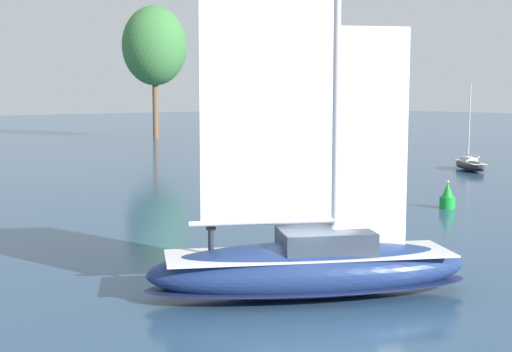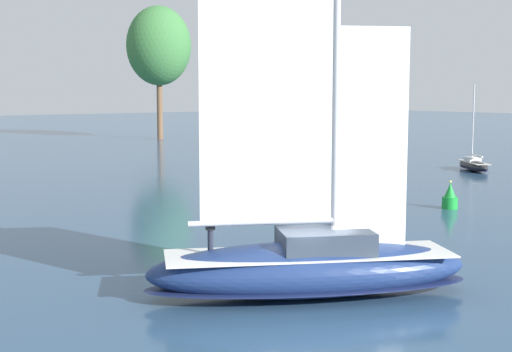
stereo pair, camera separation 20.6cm
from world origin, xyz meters
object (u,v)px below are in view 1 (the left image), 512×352
at_px(sailboat_main, 310,262).
at_px(sailboat_moored_far_slip, 303,157).
at_px(sailboat_moored_near_marina, 470,165).
at_px(channel_buoy, 447,197).
at_px(tree_shore_right, 154,46).

relative_size(sailboat_main, sailboat_moored_far_slip, 1.98).
relative_size(sailboat_moored_near_marina, channel_buoy, 4.49).
bearing_deg(sailboat_moored_near_marina, channel_buoy, -148.45).
relative_size(tree_shore_right, sailboat_moored_far_slip, 2.51).
relative_size(sailboat_main, sailboat_moored_near_marina, 2.01).
relative_size(tree_shore_right, sailboat_moored_near_marina, 2.54).
relative_size(sailboat_moored_near_marina, sailboat_moored_far_slip, 0.99).
relative_size(tree_shore_right, channel_buoy, 11.43).
bearing_deg(channel_buoy, sailboat_moored_far_slip, 65.05).
bearing_deg(sailboat_moored_near_marina, sailboat_main, -152.14).
relative_size(tree_shore_right, sailboat_main, 1.27).
height_order(sailboat_main, sailboat_moored_far_slip, sailboat_main).
distance_m(tree_shore_right, sailboat_moored_near_marina, 57.52).
height_order(tree_shore_right, channel_buoy, tree_shore_right).
xyz_separation_m(tree_shore_right, sailboat_main, (-38.94, -76.52, -12.77)).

